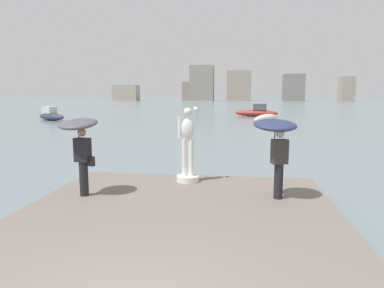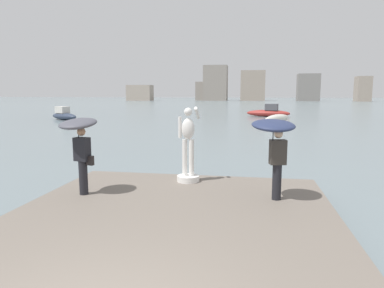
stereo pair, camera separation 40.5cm
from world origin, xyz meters
TOP-DOWN VIEW (x-y plane):
  - ground_plane at (0.00, 40.00)m, footprint 400.00×400.00m
  - pier at (0.00, 2.27)m, footprint 7.12×10.53m
  - statue_white_figure at (-0.15, 6.72)m, footprint 0.66×0.89m
  - onlooker_left at (-2.63, 4.99)m, footprint 1.13×1.15m
  - onlooker_right at (2.22, 5.34)m, footprint 1.24×1.26m
  - boat_mid at (-19.22, 33.11)m, footprint 4.64×3.52m
  - boat_far at (4.24, 32.65)m, footprint 3.35×5.42m
  - boat_leftward at (3.87, 42.38)m, footprint 5.70×2.54m
  - distant_skyline at (-3.23, 137.49)m, footprint 92.17×13.43m

SIDE VIEW (x-z plane):
  - ground_plane at x=0.00m, z-range 0.00..0.00m
  - pier at x=0.00m, z-range 0.00..0.40m
  - boat_far at x=4.24m, z-range 0.00..0.88m
  - boat_mid at x=-19.22m, z-range -0.20..1.29m
  - boat_leftward at x=3.87m, z-range -0.25..1.38m
  - statue_white_figure at x=-0.15m, z-range 0.19..2.40m
  - onlooker_left at x=-2.63m, z-range 0.89..2.90m
  - onlooker_right at x=2.22m, z-range 0.94..2.95m
  - distant_skyline at x=-3.23m, z-range -1.46..12.47m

